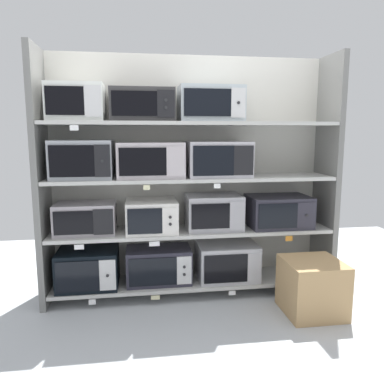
{
  "coord_description": "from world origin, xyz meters",
  "views": [
    {
      "loc": [
        -0.46,
        -3.2,
        1.44
      ],
      "look_at": [
        0.0,
        0.0,
        0.93
      ],
      "focal_mm": 34.85,
      "sensor_mm": 36.0,
      "label": 1
    }
  ],
  "objects": [
    {
      "name": "microwave_6",
      "position": [
        0.8,
        -0.0,
        0.74
      ],
      "size": [
        0.55,
        0.41,
        0.28
      ],
      "color": "#2C2A35",
      "rests_on": "shelf_1"
    },
    {
      "name": "microwave_7",
      "position": [
        -0.92,
        -0.0,
        1.23
      ],
      "size": [
        0.5,
        0.39,
        0.32
      ],
      "color": "#999DA5",
      "rests_on": "shelf_2"
    },
    {
      "name": "price_tag_3",
      "position": [
        -0.95,
        -0.22,
        0.54
      ],
      "size": [
        0.08,
        0.0,
        0.04
      ],
      "primitive_type": "cube",
      "color": "white"
    },
    {
      "name": "microwave_3",
      "position": [
        -0.92,
        -0.0,
        0.73
      ],
      "size": [
        0.5,
        0.33,
        0.26
      ],
      "color": "#A29BA1",
      "rests_on": "shelf_1"
    },
    {
      "name": "microwave_9",
      "position": [
        0.23,
        -0.0,
        1.22
      ],
      "size": [
        0.54,
        0.42,
        0.3
      ],
      "color": "#B7B3BB",
      "rests_on": "shelf_2"
    },
    {
      "name": "price_tag_5",
      "position": [
        0.82,
        -0.22,
        0.54
      ],
      "size": [
        0.06,
        0.0,
        0.04
      ],
      "primitive_type": "cube",
      "color": "orange"
    },
    {
      "name": "microwave_8",
      "position": [
        -0.36,
        -0.0,
        1.22
      ],
      "size": [
        0.56,
        0.4,
        0.3
      ],
      "color": "#BAB0B5",
      "rests_on": "shelf_2"
    },
    {
      "name": "price_tag_1",
      "position": [
        -0.34,
        -0.22,
        0.07
      ],
      "size": [
        0.07,
        0.0,
        0.04
      ],
      "primitive_type": "cube",
      "color": "beige"
    },
    {
      "name": "microwave_11",
      "position": [
        -0.42,
        -0.0,
        1.67
      ],
      "size": [
        0.52,
        0.39,
        0.27
      ],
      "color": "#343334",
      "rests_on": "shelf_3"
    },
    {
      "name": "microwave_12",
      "position": [
        0.16,
        -0.0,
        1.69
      ],
      "size": [
        0.54,
        0.35,
        0.3
      ],
      "color": "#B0BBC1",
      "rests_on": "shelf_3"
    },
    {
      "name": "price_tag_6",
      "position": [
        -0.4,
        -0.22,
        1.01
      ],
      "size": [
        0.05,
        0.0,
        0.04
      ],
      "primitive_type": "cube",
      "color": "beige"
    },
    {
      "name": "upright_left",
      "position": [
        -1.26,
        0.0,
        1.07
      ],
      "size": [
        0.05,
        0.44,
        2.13
      ],
      "primitive_type": "cube",
      "color": "slate",
      "rests_on": "ground"
    },
    {
      "name": "microwave_10",
      "position": [
        -0.95,
        -0.0,
        1.69
      ],
      "size": [
        0.44,
        0.37,
        0.3
      ],
      "color": "silver",
      "rests_on": "shelf_3"
    },
    {
      "name": "shelf_2",
      "position": [
        0.0,
        0.0,
        1.05
      ],
      "size": [
        2.45,
        0.44,
        0.03
      ],
      "primitive_type": "cube",
      "color": "beige"
    },
    {
      "name": "price_tag_7",
      "position": [
        0.18,
        -0.22,
        1.01
      ],
      "size": [
        0.06,
        0.0,
        0.04
      ],
      "primitive_type": "cube",
      "color": "white"
    },
    {
      "name": "microwave_5",
      "position": [
        0.19,
        -0.0,
        0.75
      ],
      "size": [
        0.49,
        0.36,
        0.31
      ],
      "color": "#A2A1A6",
      "rests_on": "shelf_1"
    },
    {
      "name": "back_panel",
      "position": [
        0.0,
        0.24,
        1.07
      ],
      "size": [
        2.65,
        0.04,
        2.13
      ],
      "primitive_type": "cube",
      "color": "beige",
      "rests_on": "ground"
    },
    {
      "name": "shelf_1",
      "position": [
        0.0,
        0.0,
        0.58
      ],
      "size": [
        2.45,
        0.44,
        0.03
      ],
      "primitive_type": "cube",
      "color": "beige"
    },
    {
      "name": "price_tag_2",
      "position": [
        0.32,
        -0.22,
        0.07
      ],
      "size": [
        0.06,
        0.0,
        0.04
      ],
      "primitive_type": "cube",
      "color": "white"
    },
    {
      "name": "microwave_2",
      "position": [
        0.32,
        -0.0,
        0.29
      ],
      "size": [
        0.54,
        0.41,
        0.32
      ],
      "color": "#B2B1B7",
      "rests_on": "shelf_0"
    },
    {
      "name": "price_tag_8",
      "position": [
        -0.94,
        -0.22,
        1.48
      ],
      "size": [
        0.07,
        0.0,
        0.04
      ],
      "primitive_type": "cube",
      "color": "white"
    },
    {
      "name": "ground",
      "position": [
        0.0,
        -1.0,
        -0.01
      ],
      "size": [
        6.45,
        6.0,
        0.02
      ],
      "primitive_type": "cube",
      "color": "#B2B7BC"
    },
    {
      "name": "upright_right",
      "position": [
        1.26,
        0.0,
        1.07
      ],
      "size": [
        0.05,
        0.44,
        2.13
      ],
      "primitive_type": "cube",
      "color": "slate",
      "rests_on": "ground"
    },
    {
      "name": "microwave_1",
      "position": [
        -0.3,
        -0.0,
        0.28
      ],
      "size": [
        0.57,
        0.35,
        0.31
      ],
      "color": "#2A2936",
      "rests_on": "shelf_0"
    },
    {
      "name": "shelf_0",
      "position": [
        0.0,
        0.0,
        0.11
      ],
      "size": [
        2.45,
        0.44,
        0.03
      ],
      "primitive_type": "cube",
      "color": "beige",
      "rests_on": "ground"
    },
    {
      "name": "microwave_0",
      "position": [
        -0.91,
        -0.0,
        0.29
      ],
      "size": [
        0.51,
        0.42,
        0.32
      ],
      "color": "black",
      "rests_on": "shelf_0"
    },
    {
      "name": "microwave_4",
      "position": [
        -0.36,
        -0.0,
        0.73
      ],
      "size": [
        0.44,
        0.43,
        0.27
      ],
      "color": "silver",
      "rests_on": "shelf_1"
    },
    {
      "name": "price_tag_4",
      "position": [
        -0.35,
        -0.22,
        0.54
      ],
      "size": [
        0.09,
        0.0,
        0.04
      ],
      "primitive_type": "cube",
      "color": "white"
    },
    {
      "name": "price_tag_0",
      "position": [
        -0.86,
        -0.22,
        0.07
      ],
      "size": [
        0.06,
        0.0,
        0.04
      ],
      "primitive_type": "cube",
      "color": "white"
    },
    {
      "name": "shelf_3",
      "position": [
        0.0,
        0.0,
        1.53
      ],
      "size": [
        2.45,
        0.44,
        0.03
      ],
      "primitive_type": "cube",
      "color": "beige"
    },
    {
      "name": "shipping_carton",
      "position": [
        0.9,
        -0.52,
        0.22
      ],
      "size": [
        0.45,
        0.45,
        0.44
      ],
      "primitive_type": "cube",
      "color": "tan",
      "rests_on": "ground"
    }
  ]
}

